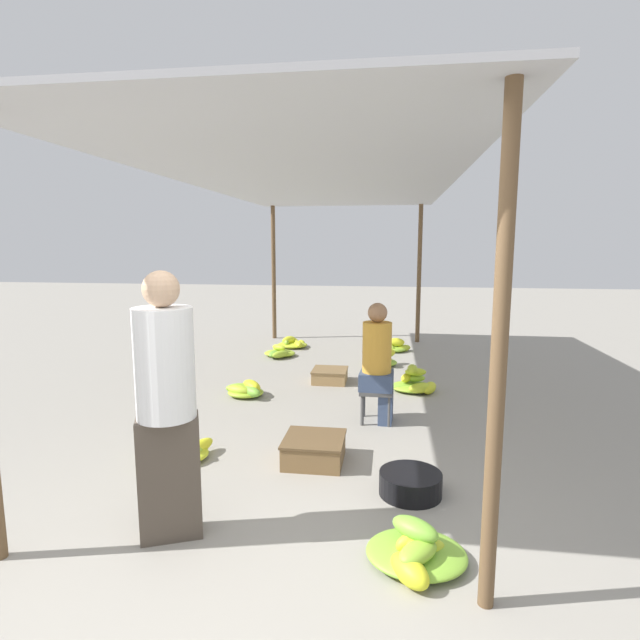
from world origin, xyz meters
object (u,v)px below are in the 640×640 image
Objects in this scene: banana_pile_left_3 at (180,451)px; banana_pile_right_1 at (414,384)px; stool at (376,395)px; vendor_seated at (378,362)px; basin_black at (410,484)px; banana_pile_left_0 at (246,390)px; banana_pile_left_1 at (279,353)px; banana_pile_left_2 at (292,343)px; banana_pile_right_0 at (395,347)px; crate_mid at (330,375)px; vendor_foreground at (166,403)px; crate_near at (314,450)px; banana_pile_right_3 at (416,551)px; banana_pile_right_2 at (382,359)px.

banana_pile_left_3 is 3.12m from banana_pile_right_1.
vendor_seated reaches higher than stool.
basin_black is 0.89× the size of banana_pile_left_0.
stool is 0.28× the size of vendor_seated.
vendor_seated is 3.36m from banana_pile_left_1.
banana_pile_left_1 is 1.13× the size of banana_pile_left_2.
banana_pile_right_0 is at bearing 68.11° from banana_pile_left_3.
banana_pile_right_1 is 1.32× the size of crate_mid.
vendor_foreground reaches higher than banana_pile_left_3.
banana_pile_left_0 is 0.85× the size of banana_pile_right_0.
banana_pile_left_3 is 1.16× the size of crate_near.
banana_pile_right_3 is at bearing -89.91° from basin_black.
banana_pile_left_0 is 2.96m from banana_pile_left_2.
crate_mid is (-0.97, 2.96, 0.00)m from basin_black.
banana_pile_right_1 is 2.41m from crate_near.
vendor_foreground is 1.60m from crate_near.
banana_pile_right_3 reaches higher than banana_pile_left_3.
banana_pile_right_3 reaches higher than banana_pile_left_2.
banana_pile_right_2 is (0.01, 2.47, -0.19)m from stool.
stool reaches higher than banana_pile_right_2.
banana_pile_left_3 is 1.17m from crate_near.
crate_near reaches higher than crate_mid.
vendor_foreground is at bearing -82.77° from banana_pile_left_0.
banana_pile_right_1 is at bearing 13.95° from banana_pile_left_0.
banana_pile_left_0 is at bearing -139.53° from crate_mid.
banana_pile_right_0 reaches higher than banana_pile_left_2.
banana_pile_left_1 is 0.77m from banana_pile_left_2.
vendor_foreground is at bearing -121.38° from crate_near.
vendor_foreground reaches higher than banana_pile_right_2.
vendor_seated is at bearing -64.66° from crate_mid.
banana_pile_left_0 is at bearing -122.35° from banana_pile_right_0.
banana_pile_right_1 is at bearing 69.35° from vendor_seated.
banana_pile_right_2 is (1.62, -1.13, 0.02)m from banana_pile_left_2.
banana_pile_right_1 is (0.23, -2.36, 0.02)m from banana_pile_right_0.
stool is 2.03m from banana_pile_left_3.
banana_pile_left_0 is (-1.61, 0.64, -0.56)m from vendor_seated.
banana_pile_right_3 reaches higher than crate_near.
banana_pile_left_0 is (-1.59, 0.64, -0.20)m from stool.
vendor_foreground is at bearing -68.77° from banana_pile_left_3.
vendor_foreground is at bearing -118.70° from vendor_seated.
vendor_seated is 1.34m from banana_pile_right_1.
vendor_seated is 2.05× the size of banana_pile_right_1.
basin_black is at bearing -85.85° from banana_pile_right_2.
banana_pile_left_2 reaches higher than crate_mid.
banana_pile_right_2 is (-0.44, 1.32, -0.00)m from banana_pile_right_1.
stool reaches higher than banana_pile_right_0.
banana_pile_right_0 is (1.83, -0.10, 0.00)m from banana_pile_left_2.
banana_pile_left_0 reaches higher than banana_pile_left_3.
banana_pile_right_1 is (0.15, 2.67, 0.01)m from basin_black.
banana_pile_left_0 is at bearing 158.27° from vendor_seated.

